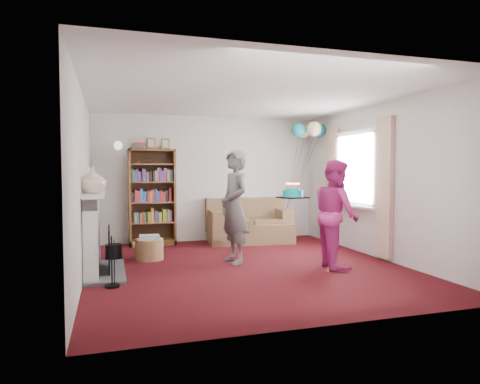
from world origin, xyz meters
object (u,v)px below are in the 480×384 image
object	(u,v)px
sofa	(249,225)
birthday_cake	(293,194)
person_striped	(235,207)
person_magenta	(336,213)
bookcase	(152,198)

from	to	relation	value
sofa	birthday_cake	xyz separation A→B (m)	(-0.05, -2.22, 0.75)
person_striped	birthday_cake	distance (m)	0.92
sofa	person_magenta	distance (m)	2.57
birthday_cake	person_striped	bearing A→B (deg)	149.27
person_striped	person_magenta	size ratio (longest dim) A/B	1.09
sofa	birthday_cake	distance (m)	2.34
bookcase	person_striped	bearing A→B (deg)	-62.02
person_striped	person_magenta	xyz separation A→B (m)	(1.34, -0.71, -0.07)
birthday_cake	person_magenta	bearing A→B (deg)	-23.50
person_striped	person_magenta	world-z (taller)	person_striped
sofa	person_striped	bearing A→B (deg)	-109.19
sofa	birthday_cake	size ratio (longest dim) A/B	4.50
sofa	birthday_cake	bearing A→B (deg)	-85.66
person_magenta	birthday_cake	distance (m)	0.69
person_striped	sofa	bearing A→B (deg)	146.10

